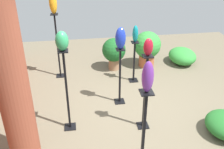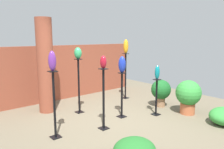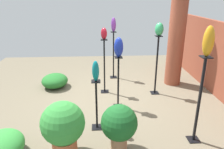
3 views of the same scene
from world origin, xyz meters
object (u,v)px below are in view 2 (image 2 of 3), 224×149
at_px(art_vase_jade, 78,53).
at_px(pedestal_teal, 156,99).
at_px(potted_plant_mid_left, 188,95).
at_px(pedestal_cobalt, 122,97).
at_px(pedestal_amber, 126,78).
at_px(art_vase_ruby, 103,62).
at_px(art_vase_amber, 126,46).
at_px(pedestal_violet, 54,108).
at_px(art_vase_violet, 52,61).
at_px(pedestal_jade, 79,88).
at_px(potted_plant_walkway_edge, 161,91).
at_px(art_vase_teal, 157,72).
at_px(pedestal_ruby, 104,102).
at_px(brick_pillar, 45,66).
at_px(art_vase_cobalt, 122,65).

bearing_deg(art_vase_jade, pedestal_teal, -45.02).
xyz_separation_m(pedestal_teal, potted_plant_mid_left, (0.72, -0.50, 0.09)).
distance_m(pedestal_cobalt, pedestal_amber, 1.78).
bearing_deg(art_vase_ruby, art_vase_amber, 35.53).
height_order(pedestal_violet, art_vase_violet, art_vase_violet).
distance_m(pedestal_jade, potted_plant_walkway_edge, 2.41).
height_order(pedestal_cobalt, potted_plant_mid_left, pedestal_cobalt).
distance_m(art_vase_teal, potted_plant_mid_left, 1.07).
height_order(pedestal_jade, art_vase_violet, art_vase_violet).
height_order(pedestal_ruby, pedestal_violet, pedestal_violet).
distance_m(pedestal_teal, pedestal_cobalt, 0.94).
bearing_deg(pedestal_amber, art_vase_ruby, -144.47).
bearing_deg(pedestal_cobalt, pedestal_teal, -30.01).
height_order(brick_pillar, art_vase_jade, brick_pillar).
bearing_deg(pedestal_ruby, art_vase_cobalt, 19.12).
relative_size(pedestal_jade, art_vase_ruby, 5.27).
height_order(art_vase_cobalt, potted_plant_walkway_edge, art_vase_cobalt).
bearing_deg(art_vase_teal, pedestal_jade, 134.98).
bearing_deg(art_vase_jade, art_vase_cobalt, -56.67).
xyz_separation_m(pedestal_ruby, art_vase_violet, (-1.03, 0.29, 0.95)).
bearing_deg(art_vase_teal, pedestal_violet, 169.72).
distance_m(art_vase_jade, potted_plant_walkway_edge, 2.66).
relative_size(pedestal_teal, pedestal_amber, 0.64).
distance_m(art_vase_ruby, art_vase_violet, 1.07).
height_order(pedestal_teal, art_vase_ruby, art_vase_ruby).
relative_size(pedestal_cobalt, art_vase_teal, 3.16).
bearing_deg(art_vase_jade, art_vase_ruby, -96.77).
height_order(brick_pillar, pedestal_teal, brick_pillar).
bearing_deg(art_vase_ruby, potted_plant_mid_left, -16.30).
bearing_deg(pedestal_ruby, pedestal_cobalt, 19.12).
bearing_deg(potted_plant_walkway_edge, art_vase_cobalt, 175.76).
height_order(art_vase_amber, art_vase_violet, art_vase_amber).
relative_size(pedestal_amber, art_vase_amber, 3.26).
xyz_separation_m(pedestal_jade, art_vase_amber, (1.94, 0.21, 1.06)).
bearing_deg(art_vase_cobalt, pedestal_ruby, -160.88).
distance_m(art_vase_teal, art_vase_jade, 2.13).
relative_size(brick_pillar, pedestal_jade, 1.73).
height_order(art_vase_jade, potted_plant_mid_left, art_vase_jade).
bearing_deg(art_vase_ruby, pedestal_ruby, 0.00).
height_order(pedestal_cobalt, art_vase_cobalt, art_vase_cobalt).
bearing_deg(pedestal_ruby, art_vase_teal, -6.56).
bearing_deg(art_vase_cobalt, art_vase_ruby, -160.88).
height_order(pedestal_cobalt, art_vase_ruby, art_vase_ruby).
bearing_deg(potted_plant_walkway_edge, potted_plant_mid_left, -86.34).
height_order(pedestal_amber, potted_plant_walkway_edge, pedestal_amber).
bearing_deg(pedestal_ruby, pedestal_teal, -6.56).
distance_m(pedestal_amber, pedestal_ruby, 2.58).
relative_size(pedestal_violet, art_vase_teal, 3.77).
distance_m(pedestal_cobalt, art_vase_jade, 1.63).
height_order(art_vase_cobalt, art_vase_jade, art_vase_jade).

